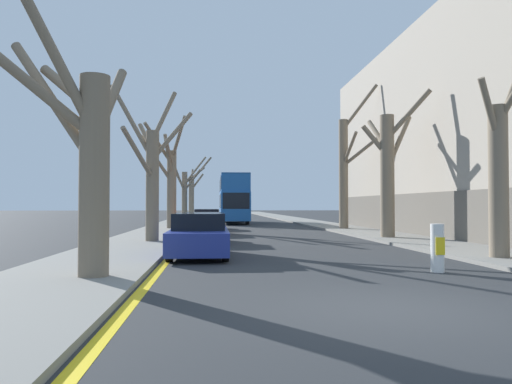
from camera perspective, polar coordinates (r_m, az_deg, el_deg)
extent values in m
plane|color=#2B2D30|center=(8.44, 15.56, -12.85)|extent=(300.00, 300.00, 0.00)
cube|color=gray|center=(57.87, -8.09, -3.08)|extent=(3.38, 120.00, 0.12)
cube|color=gray|center=(58.48, 4.02, -3.08)|extent=(3.38, 120.00, 0.12)
cube|color=#9E9384|center=(30.90, 25.91, 6.23)|extent=(10.00, 30.09, 11.49)
cube|color=#5E584F|center=(28.39, 17.26, -2.49)|extent=(0.12, 29.48, 2.30)
cube|color=yellow|center=(57.80, -6.24, -3.15)|extent=(0.24, 120.00, 0.01)
cylinder|color=#7A6B56|center=(11.47, -18.00, 1.51)|extent=(0.65, 0.65, 4.51)
cylinder|color=#7A6B56|center=(12.37, -20.61, 10.87)|extent=(1.63, 1.21, 1.36)
cylinder|color=#7A6B56|center=(11.59, -21.61, 13.54)|extent=(1.59, 1.17, 2.94)
cylinder|color=#7A6B56|center=(11.76, -24.30, 11.13)|extent=(2.67, 0.93, 2.26)
cylinder|color=#7A6B56|center=(12.38, -16.41, 9.60)|extent=(0.57, 1.73, 2.06)
cylinder|color=#7A6B56|center=(12.44, -22.14, 9.46)|extent=(2.34, 1.29, 3.03)
cylinder|color=#7A6B56|center=(22.08, -11.76, 0.56)|extent=(0.57, 0.57, 4.90)
cylinder|color=#7A6B56|center=(21.08, -13.30, 4.22)|extent=(1.10, 2.48, 2.01)
cylinder|color=#7A6B56|center=(22.67, -13.99, 7.75)|extent=(2.05, 0.61, 3.39)
cylinder|color=#7A6B56|center=(22.86, -10.47, 8.55)|extent=(1.13, 1.26, 2.40)
cylinder|color=#7A6B56|center=(22.95, -12.45, 6.12)|extent=(0.97, 1.51, 1.45)
cylinder|color=#7A6B56|center=(22.75, -9.55, 6.37)|extent=(1.83, 1.36, 2.35)
cylinder|color=#7A6B56|center=(34.11, -9.62, 0.20)|extent=(0.64, 0.64, 5.35)
cylinder|color=#7A6B56|center=(33.30, -9.93, 4.49)|extent=(0.45, 2.13, 1.67)
cylinder|color=#7A6B56|center=(33.72, -11.30, 3.69)|extent=(2.16, 1.50, 3.05)
cylinder|color=#7A6B56|center=(33.58, -9.99, 4.01)|extent=(0.59, 1.62, 2.87)
cylinder|color=#7A6B56|center=(33.51, -8.88, 6.05)|extent=(1.25, 1.95, 2.82)
cylinder|color=#7A6B56|center=(33.36, -11.07, 5.43)|extent=(1.80, 2.36, 2.57)
cylinder|color=#7A6B56|center=(46.15, -8.17, -0.64)|extent=(0.50, 0.50, 4.71)
cylinder|color=#7A6B56|center=(46.95, -7.03, 1.88)|extent=(1.96, 1.72, 1.73)
cylinder|color=#7A6B56|center=(46.38, -8.89, 1.66)|extent=(1.38, 0.44, 2.50)
cylinder|color=#7A6B56|center=(46.20, -7.29, 1.35)|extent=(1.56, 0.25, 2.05)
cylinder|color=#7A6B56|center=(46.99, -6.96, 2.47)|extent=(2.10, 1.77, 2.75)
cylinder|color=#7A6B56|center=(45.31, -8.80, 1.66)|extent=(1.11, 2.07, 2.72)
cylinder|color=#7A6B56|center=(58.64, -7.40, -0.77)|extent=(0.62, 0.62, 4.83)
cylinder|color=#7A6B56|center=(58.65, -6.73, 1.16)|extent=(1.54, 0.26, 1.97)
cylinder|color=#7A6B56|center=(58.60, -6.27, 2.60)|extent=(2.50, 0.52, 2.96)
cylinder|color=#7A6B56|center=(59.32, -7.33, 1.81)|extent=(0.31, 1.38, 1.75)
cylinder|color=#7A6B56|center=(16.54, 25.97, 0.93)|extent=(0.57, 0.57, 4.66)
cylinder|color=#7A6B56|center=(17.39, 26.87, 9.14)|extent=(1.34, 0.92, 2.00)
cylinder|color=#7A6B56|center=(16.32, 25.14, 8.42)|extent=(1.07, 0.81, 1.86)
cylinder|color=#7A6B56|center=(25.11, 14.77, 1.66)|extent=(0.68, 0.68, 6.07)
cylinder|color=#7A6B56|center=(25.91, 15.97, 5.47)|extent=(1.76, 1.13, 2.82)
cylinder|color=#7A6B56|center=(26.43, 13.76, 6.33)|extent=(0.35, 2.54, 1.93)
cylinder|color=#7A6B56|center=(25.13, 17.00, 8.45)|extent=(1.92, 1.59, 2.30)
cylinder|color=#7A6B56|center=(25.20, 13.45, 5.70)|extent=(1.35, 0.51, 1.61)
cylinder|color=#7A6B56|center=(33.73, 9.97, 1.95)|extent=(0.61, 0.61, 7.38)
cylinder|color=#7A6B56|center=(33.04, 10.65, 4.86)|extent=(0.58, 2.01, 2.08)
cylinder|color=#7A6B56|center=(33.13, 11.99, 4.61)|extent=(2.11, 2.28, 1.93)
cylinder|color=#7A6B56|center=(33.89, 11.78, 9.47)|extent=(2.12, 1.62, 2.84)
cube|color=#19519E|center=(46.13, -2.60, -1.64)|extent=(2.44, 11.19, 2.42)
cube|color=#19519E|center=(46.16, -2.59, 0.77)|extent=(2.39, 10.96, 1.45)
cube|color=navy|center=(46.20, -2.59, 1.74)|extent=(2.39, 10.96, 0.12)
cube|color=black|center=(46.13, -2.59, -1.07)|extent=(2.47, 9.84, 1.26)
cube|color=black|center=(46.17, -2.59, 0.86)|extent=(2.47, 9.84, 1.10)
cube|color=black|center=(40.56, -2.28, -1.01)|extent=(2.20, 0.06, 1.32)
cylinder|color=black|center=(42.76, -3.83, -3.07)|extent=(0.30, 1.00, 1.00)
cylinder|color=black|center=(42.85, -1.01, -3.07)|extent=(0.30, 1.00, 1.00)
cylinder|color=black|center=(49.24, -3.96, -2.86)|extent=(0.30, 1.00, 1.00)
cylinder|color=black|center=(49.32, -1.52, -2.87)|extent=(0.30, 1.00, 1.00)
cube|color=navy|center=(16.09, -6.55, -5.56)|extent=(1.86, 4.16, 0.69)
cube|color=black|center=(16.31, -6.52, -3.36)|extent=(1.64, 2.16, 0.53)
cylinder|color=black|center=(14.91, -9.87, -6.66)|extent=(0.20, 0.65, 0.65)
cylinder|color=black|center=(14.86, -3.52, -6.70)|extent=(0.20, 0.65, 0.65)
cylinder|color=black|center=(17.39, -9.15, -5.92)|extent=(0.20, 0.65, 0.65)
cylinder|color=black|center=(17.35, -3.71, -5.95)|extent=(0.20, 0.65, 0.65)
cube|color=navy|center=(21.97, -6.10, -4.52)|extent=(1.90, 4.01, 0.66)
cube|color=black|center=(22.19, -6.08, -2.98)|extent=(1.67, 2.09, 0.51)
cylinder|color=black|center=(20.82, -8.49, -5.25)|extent=(0.20, 0.60, 0.60)
cylinder|color=black|center=(20.78, -3.85, -5.27)|extent=(0.20, 0.60, 0.60)
cylinder|color=black|center=(23.22, -8.11, -4.87)|extent=(0.20, 0.60, 0.60)
cylinder|color=black|center=(23.18, -3.96, -4.88)|extent=(0.20, 0.60, 0.60)
cube|color=maroon|center=(28.19, -5.82, -3.95)|extent=(1.70, 4.39, 0.57)
cube|color=black|center=(28.43, -5.81, -2.85)|extent=(1.50, 2.28, 0.51)
cylinder|color=black|center=(26.90, -7.45, -4.33)|extent=(0.20, 0.67, 0.67)
cylinder|color=black|center=(26.88, -4.29, -4.34)|extent=(0.20, 0.67, 0.67)
cylinder|color=black|center=(29.53, -7.22, -4.08)|extent=(0.20, 0.67, 0.67)
cylinder|color=black|center=(29.51, -4.34, -4.09)|extent=(0.20, 0.67, 0.67)
cube|color=maroon|center=(34.38, -5.65, -3.40)|extent=(1.85, 4.51, 0.69)
cube|color=black|center=(34.63, -5.64, -2.39)|extent=(1.63, 2.35, 0.52)
cylinder|color=black|center=(33.06, -7.09, -3.80)|extent=(0.20, 0.68, 0.68)
cylinder|color=black|center=(33.03, -4.26, -3.81)|extent=(0.20, 0.68, 0.68)
cylinder|color=black|center=(35.76, -6.92, -3.63)|extent=(0.20, 0.68, 0.68)
cylinder|color=black|center=(35.74, -4.31, -3.64)|extent=(0.20, 0.68, 0.68)
cylinder|color=white|center=(13.27, 20.02, -6.03)|extent=(0.33, 0.33, 1.20)
cube|color=yellow|center=(13.11, 20.33, -5.82)|extent=(0.23, 0.01, 0.43)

